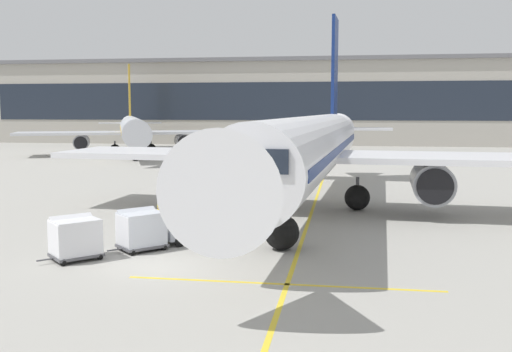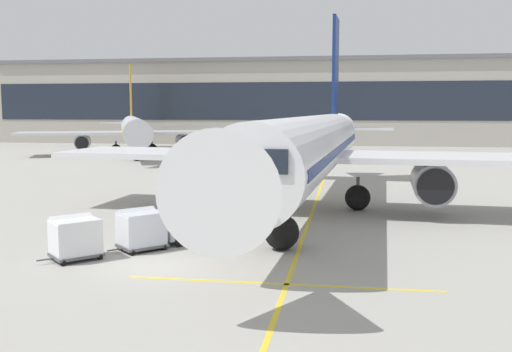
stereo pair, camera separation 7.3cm
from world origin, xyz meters
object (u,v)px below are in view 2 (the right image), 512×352
at_px(safety_cone_wingtip, 196,205).
at_px(parked_airplane, 311,149).
at_px(ground_crew_by_carts, 190,221).
at_px(distant_airplane, 134,130).
at_px(baggage_cart_second, 75,237).
at_px(ground_crew_by_loader, 160,218).
at_px(safety_cone_engine_keepout, 203,211).
at_px(baggage_cart_lead, 141,229).
at_px(safety_cone_nose_mark, 195,205).
at_px(belt_loader, 199,224).

bearing_deg(safety_cone_wingtip, parked_airplane, 5.12).
relative_size(ground_crew_by_carts, distant_airplane, 0.04).
distance_m(baggage_cart_second, ground_crew_by_loader, 5.25).
bearing_deg(ground_crew_by_loader, safety_cone_engine_keepout, 82.97).
relative_size(baggage_cart_second, distant_airplane, 0.06).
xyz_separation_m(baggage_cart_lead, distant_airplane, (-20.99, 54.33, 2.59)).
bearing_deg(safety_cone_nose_mark, distant_airplane, 115.38).
height_order(safety_cone_engine_keepout, safety_cone_wingtip, safety_cone_engine_keepout).
bearing_deg(belt_loader, ground_crew_by_loader, 173.62).
bearing_deg(safety_cone_engine_keepout, baggage_cart_second, -105.63).
xyz_separation_m(belt_loader, baggage_cart_second, (-4.39, -4.49, 0.17)).
bearing_deg(safety_cone_wingtip, safety_cone_engine_keepout, -65.69).
bearing_deg(safety_cone_nose_mark, ground_crew_by_carts, -76.60).
bearing_deg(belt_loader, safety_cone_nose_mark, 106.31).
bearing_deg(belt_loader, safety_cone_wingtip, 105.87).
distance_m(parked_airplane, distant_airplane, 51.10).
bearing_deg(parked_airplane, ground_crew_by_carts, -119.66).
relative_size(belt_loader, safety_cone_engine_keepout, 6.62).
height_order(ground_crew_by_loader, ground_crew_by_carts, same).
height_order(baggage_cart_second, safety_cone_wingtip, baggage_cart_second).
bearing_deg(safety_cone_wingtip, baggage_cart_second, -98.43).
bearing_deg(distant_airplane, baggage_cart_second, -71.62).
height_order(parked_airplane, baggage_cart_second, parked_airplane).
distance_m(safety_cone_wingtip, distant_airplane, 48.13).
bearing_deg(belt_loader, parked_airplane, 61.78).
height_order(parked_airplane, baggage_cart_lead, parked_airplane).
relative_size(parked_airplane, safety_cone_engine_keepout, 59.89).
bearing_deg(safety_cone_nose_mark, parked_airplane, 8.23).
height_order(ground_crew_by_loader, distant_airplane, distant_airplane).
height_order(ground_crew_by_carts, distant_airplane, distant_airplane).
distance_m(ground_crew_by_loader, ground_crew_by_carts, 1.77).
bearing_deg(safety_cone_nose_mark, safety_cone_wingtip, 96.56).
relative_size(baggage_cart_lead, safety_cone_wingtip, 4.01).
bearing_deg(safety_cone_engine_keepout, distant_airplane, 115.47).
distance_m(belt_loader, ground_crew_by_loader, 2.15).
bearing_deg(ground_crew_by_loader, ground_crew_by_carts, -13.50).
xyz_separation_m(ground_crew_by_loader, safety_cone_nose_mark, (-0.28, 7.98, -0.64)).
distance_m(baggage_cart_lead, distant_airplane, 58.30).
relative_size(baggage_cart_second, ground_crew_by_loader, 1.46).
height_order(parked_airplane, safety_cone_engine_keepout, parked_airplane).
height_order(baggage_cart_second, ground_crew_by_carts, baggage_cart_second).
relative_size(safety_cone_engine_keepout, distant_airplane, 0.02).
relative_size(parked_airplane, safety_cone_nose_mark, 59.33).
bearing_deg(distant_airplane, ground_crew_by_loader, -67.87).
relative_size(parked_airplane, distant_airplane, 1.11).
bearing_deg(baggage_cart_second, safety_cone_engine_keepout, 74.37).
height_order(safety_cone_wingtip, distant_airplane, distant_airplane).
xyz_separation_m(baggage_cart_lead, ground_crew_by_loader, (0.03, 2.63, -0.00)).
distance_m(parked_airplane, baggage_cart_lead, 14.01).
distance_m(baggage_cart_second, safety_cone_nose_mark, 12.88).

